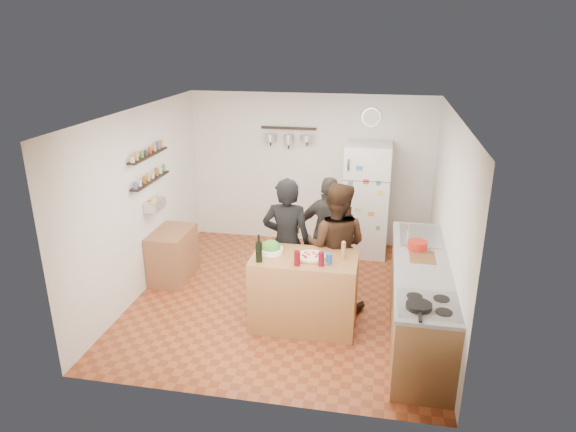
% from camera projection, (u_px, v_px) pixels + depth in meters
% --- Properties ---
extents(room_shell, '(4.20, 4.20, 4.20)m').
position_uv_depth(room_shell, '(292.00, 202.00, 6.92)').
color(room_shell, brown).
rests_on(room_shell, ground).
extents(prep_island, '(1.25, 0.72, 0.91)m').
position_uv_depth(prep_island, '(304.00, 291.00, 6.21)').
color(prep_island, '#A5773C').
rests_on(prep_island, floor).
extents(pizza_board, '(0.42, 0.34, 0.02)m').
position_uv_depth(pizza_board, '(311.00, 257.00, 6.02)').
color(pizza_board, brown).
rests_on(pizza_board, prep_island).
extents(pizza, '(0.34, 0.34, 0.02)m').
position_uv_depth(pizza, '(311.00, 256.00, 6.01)').
color(pizza, beige).
rests_on(pizza, pizza_board).
extents(salad_bowl, '(0.29, 0.29, 0.06)m').
position_uv_depth(salad_bowl, '(271.00, 250.00, 6.17)').
color(salad_bowl, white).
rests_on(salad_bowl, prep_island).
extents(wine_bottle, '(0.08, 0.08, 0.24)m').
position_uv_depth(wine_bottle, '(259.00, 252.00, 5.90)').
color(wine_bottle, black).
rests_on(wine_bottle, prep_island).
extents(wine_glass_near, '(0.07, 0.07, 0.17)m').
position_uv_depth(wine_glass_near, '(297.00, 258.00, 5.81)').
color(wine_glass_near, '#58070F').
rests_on(wine_glass_near, prep_island).
extents(wine_glass_far, '(0.07, 0.07, 0.16)m').
position_uv_depth(wine_glass_far, '(321.00, 259.00, 5.80)').
color(wine_glass_far, '#540716').
rests_on(wine_glass_far, prep_island).
extents(pepper_mill, '(0.05, 0.05, 0.17)m').
position_uv_depth(pepper_mill, '(343.00, 251.00, 5.99)').
color(pepper_mill, '#A36C44').
rests_on(pepper_mill, prep_island).
extents(salt_canister, '(0.07, 0.07, 0.12)m').
position_uv_depth(salt_canister, '(329.00, 259.00, 5.87)').
color(salt_canister, '#1B4998').
rests_on(salt_canister, prep_island).
extents(person_left, '(0.63, 0.42, 1.73)m').
position_uv_depth(person_left, '(287.00, 243.00, 6.57)').
color(person_left, black).
rests_on(person_left, floor).
extents(person_center, '(0.87, 0.71, 1.69)m').
position_uv_depth(person_center, '(336.00, 247.00, 6.51)').
color(person_center, black).
rests_on(person_center, floor).
extents(person_back, '(0.98, 0.54, 1.58)m').
position_uv_depth(person_back, '(329.00, 233.00, 7.10)').
color(person_back, '#2B2926').
rests_on(person_back, floor).
extents(counter_run, '(0.63, 2.63, 0.90)m').
position_uv_depth(counter_run, '(420.00, 300.00, 6.03)').
color(counter_run, '#9E7042').
rests_on(counter_run, floor).
extents(stove_top, '(0.60, 0.62, 0.02)m').
position_uv_depth(stove_top, '(429.00, 305.00, 4.99)').
color(stove_top, white).
rests_on(stove_top, counter_run).
extents(skillet, '(0.25, 0.25, 0.05)m').
position_uv_depth(skillet, '(419.00, 306.00, 4.91)').
color(skillet, black).
rests_on(skillet, stove_top).
extents(sink, '(0.50, 0.80, 0.03)m').
position_uv_depth(sink, '(419.00, 236.00, 6.65)').
color(sink, silver).
rests_on(sink, counter_run).
extents(cutting_board, '(0.30, 0.40, 0.02)m').
position_uv_depth(cutting_board, '(422.00, 258.00, 6.03)').
color(cutting_board, brown).
rests_on(cutting_board, counter_run).
extents(red_bowl, '(0.24, 0.24, 0.10)m').
position_uv_depth(red_bowl, '(417.00, 245.00, 6.24)').
color(red_bowl, '#AB2113').
rests_on(red_bowl, counter_run).
extents(fridge, '(0.70, 0.68, 1.80)m').
position_uv_depth(fridge, '(366.00, 200.00, 8.13)').
color(fridge, white).
rests_on(fridge, floor).
extents(wall_clock, '(0.30, 0.03, 0.30)m').
position_uv_depth(wall_clock, '(371.00, 117.00, 8.01)').
color(wall_clock, silver).
rests_on(wall_clock, back_wall).
extents(spice_shelf_lower, '(0.12, 1.00, 0.02)m').
position_uv_depth(spice_shelf_lower, '(151.00, 180.00, 7.00)').
color(spice_shelf_lower, black).
rests_on(spice_shelf_lower, left_wall).
extents(spice_shelf_upper, '(0.12, 1.00, 0.02)m').
position_uv_depth(spice_shelf_upper, '(148.00, 155.00, 6.88)').
color(spice_shelf_upper, black).
rests_on(spice_shelf_upper, left_wall).
extents(produce_basket, '(0.18, 0.35, 0.14)m').
position_uv_depth(produce_basket, '(155.00, 205.00, 7.11)').
color(produce_basket, silver).
rests_on(produce_basket, left_wall).
extents(side_table, '(0.50, 0.80, 0.73)m').
position_uv_depth(side_table, '(173.00, 255.00, 7.44)').
color(side_table, '#91613C').
rests_on(side_table, floor).
extents(pot_rack, '(0.90, 0.04, 0.04)m').
position_uv_depth(pot_rack, '(289.00, 128.00, 8.23)').
color(pot_rack, black).
rests_on(pot_rack, back_wall).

